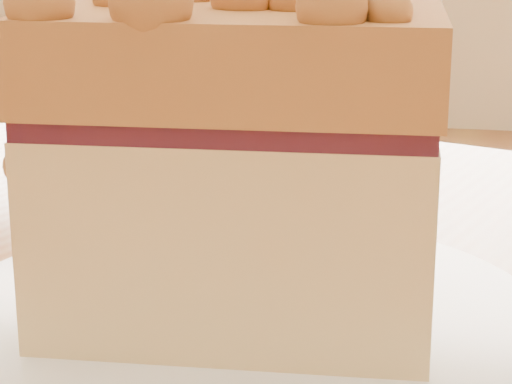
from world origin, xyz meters
TOP-DOWN VIEW (x-y plane):
  - cafe_chair_main at (-0.26, 0.73)m, footprint 0.50×0.50m
  - plate at (0.02, 0.17)m, footprint 0.23×0.23m
  - cake_slice at (0.02, 0.17)m, footprint 0.15×0.11m

SIDE VIEW (x-z plane):
  - cafe_chair_main at x=-0.26m, z-range 0.00..0.92m
  - plate at x=0.02m, z-range 0.75..0.77m
  - cake_slice at x=0.02m, z-range 0.77..0.89m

